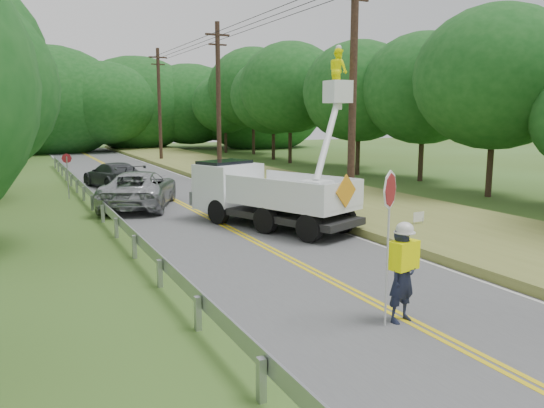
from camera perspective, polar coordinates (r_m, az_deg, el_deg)
name	(u,v)px	position (r m, az deg, el deg)	size (l,w,h in m)	color
ground	(393,313)	(12.09, 12.87, -11.33)	(140.00, 140.00, 0.00)	#3F571C
road	(194,210)	(24.21, -8.36, -0.65)	(7.20, 96.00, 0.03)	#535356
guardrail	(97,202)	(24.13, -18.18, 0.25)	(0.18, 48.00, 0.77)	#9EA0A7
utility_poles	(265,95)	(28.50, -0.74, 11.60)	(1.60, 43.30, 10.00)	black
tall_grass_verge	(328,196)	(27.16, 6.03, 0.81)	(7.00, 96.00, 0.30)	olive
treeline_right	(336,90)	(41.93, 6.86, 12.01)	(10.88, 55.07, 11.25)	#332319
treeline_horizon	(96,103)	(65.54, -18.31, 10.19)	(57.85, 15.80, 12.71)	#144917
flagger	(403,269)	(11.29, 13.81, -6.73)	(1.18, 0.61, 3.18)	#191E33
bucket_truck	(261,185)	(20.77, -1.21, 2.02)	(5.46, 7.20, 6.73)	black
suv_silver	(139,189)	(25.32, -14.00, 1.57)	(2.79, 6.06, 1.68)	#A3A6AA
suv_darkgrey	(113,175)	(32.71, -16.66, 3.02)	(2.05, 5.05, 1.47)	#383B3F
stop_sign_permanent	(67,169)	(28.87, -21.06, 3.48)	(0.49, 0.06, 2.32)	#9EA0A7
yard_sign	(419,218)	(20.25, 15.42, -1.41)	(0.50, 0.06, 0.73)	white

